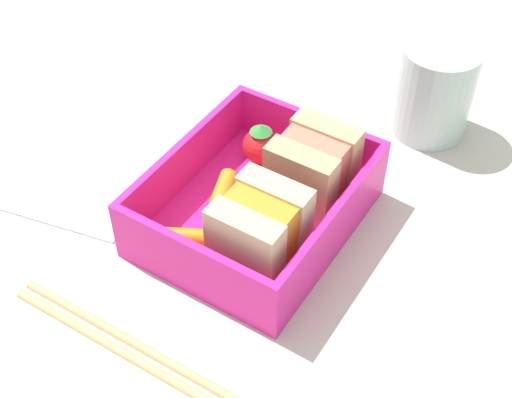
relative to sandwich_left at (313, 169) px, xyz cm
name	(u,v)px	position (x,y,z in cm)	size (l,w,h in cm)	color
ground_plane	(256,231)	(3.85, -2.77, -5.24)	(120.00, 120.00, 2.00)	beige
bento_tray	(256,218)	(3.85, -2.77, -3.64)	(17.18, 14.13, 1.20)	#E4218E
bento_rim	(256,193)	(3.85, -2.77, -0.90)	(17.18, 14.13, 4.28)	#E4218E
sandwich_left	(313,169)	(0.00, 0.00, 0.00)	(5.96, 5.55, 6.08)	tan
sandwich_center_left	(260,231)	(7.69, 0.00, 0.00)	(5.96, 5.55, 6.08)	#D2B98B
strawberry_far_left	(261,145)	(-1.56, -5.72, -1.35)	(3.13, 3.13, 3.73)	red
carrot_stick_left	(223,191)	(3.87, -5.87, -2.30)	(1.48, 1.48, 3.79)	orange
carrot_stick_far_left	(186,237)	(9.33, -5.56, -2.38)	(1.31, 1.31, 5.19)	orange
chopstick_pair	(123,343)	(18.42, -4.30, -3.89)	(1.95, 18.51, 0.70)	tan
drinking_glass	(435,90)	(-14.55, 4.09, 0.01)	(6.74, 6.74, 8.50)	silver
folded_napkin	(89,179)	(7.27, -17.37, -4.04)	(11.30, 10.73, 0.40)	white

